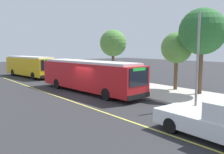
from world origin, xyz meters
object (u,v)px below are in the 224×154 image
at_px(pickup_truck, 218,122).
at_px(route_sign_post, 120,71).
at_px(transit_bus_main, 88,75).
at_px(transit_bus_second, 30,66).
at_px(waiting_bench, 121,80).
at_px(pedestrian_commuter, 122,78).

height_order(pickup_truck, route_sign_post, route_sign_post).
xyz_separation_m(transit_bus_main, pickup_truck, (13.49, -2.13, -0.76)).
distance_m(transit_bus_second, route_sign_post, 17.14).
relative_size(transit_bus_second, route_sign_post, 3.76).
xyz_separation_m(transit_bus_second, pickup_truck, (28.81, -2.24, -0.76)).
xyz_separation_m(transit_bus_second, waiting_bench, (14.27, 4.95, -0.98)).
height_order(pickup_truck, waiting_bench, pickup_truck).
bearing_deg(transit_bus_main, pickup_truck, -8.97).
xyz_separation_m(transit_bus_main, pedestrian_commuter, (0.59, 3.72, -0.50)).
relative_size(transit_bus_second, pickup_truck, 1.93).
xyz_separation_m(waiting_bench, route_sign_post, (2.70, -2.55, 1.32)).
bearing_deg(transit_bus_second, pedestrian_commuter, 12.78).
bearing_deg(waiting_bench, transit_bus_second, -160.88).
xyz_separation_m(transit_bus_main, waiting_bench, (-1.05, 5.06, -0.99)).
relative_size(transit_bus_main, waiting_bench, 7.91).
bearing_deg(route_sign_post, transit_bus_second, -171.96).
distance_m(pickup_truck, pedestrian_commuter, 14.16).
distance_m(transit_bus_main, transit_bus_second, 15.32).
height_order(transit_bus_main, waiting_bench, transit_bus_main).
relative_size(pickup_truck, route_sign_post, 1.95).
bearing_deg(pickup_truck, transit_bus_second, 175.55).
height_order(transit_bus_second, route_sign_post, same).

